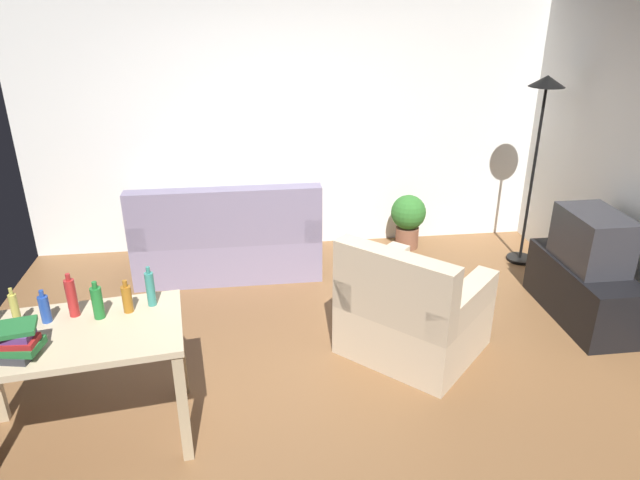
{
  "coord_description": "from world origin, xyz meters",
  "views": [
    {
      "loc": [
        -0.41,
        -3.49,
        2.52
      ],
      "look_at": [
        0.1,
        0.5,
        0.75
      ],
      "focal_mm": 32.32,
      "sensor_mm": 36.0,
      "label": 1
    }
  ],
  "objects_px": {
    "tv_stand": "(582,290)",
    "book_stack": "(13,342)",
    "potted_plant": "(408,218)",
    "bottle_amber": "(127,298)",
    "tv": "(593,239)",
    "bottle_red": "(72,297)",
    "bottle_green": "(97,302)",
    "bottle_blue": "(45,308)",
    "bottle_squat": "(15,310)",
    "couch": "(228,241)",
    "bottle_tall": "(150,288)",
    "desk": "(75,348)",
    "torchiere_lamp": "(541,120)",
    "armchair": "(411,314)"
  },
  "relations": [
    {
      "from": "bottle_green",
      "to": "bottle_red",
      "type": "bearing_deg",
      "value": 164.06
    },
    {
      "from": "bottle_blue",
      "to": "couch",
      "type": "bearing_deg",
      "value": 64.97
    },
    {
      "from": "bottle_green",
      "to": "couch",
      "type": "bearing_deg",
      "value": 71.87
    },
    {
      "from": "bottle_red",
      "to": "bottle_tall",
      "type": "bearing_deg",
      "value": 8.88
    },
    {
      "from": "bottle_blue",
      "to": "book_stack",
      "type": "relative_size",
      "value": 0.73
    },
    {
      "from": "couch",
      "to": "bottle_amber",
      "type": "distance_m",
      "value": 2.14
    },
    {
      "from": "bottle_red",
      "to": "book_stack",
      "type": "relative_size",
      "value": 0.98
    },
    {
      "from": "bottle_squat",
      "to": "bottle_green",
      "type": "distance_m",
      "value": 0.44
    },
    {
      "from": "armchair",
      "to": "bottle_blue",
      "type": "bearing_deg",
      "value": 56.92
    },
    {
      "from": "tv",
      "to": "tv_stand",
      "type": "bearing_deg",
      "value": 90.0
    },
    {
      "from": "tv",
      "to": "book_stack",
      "type": "xyz_separation_m",
      "value": [
        -3.92,
        -1.17,
        0.15
      ]
    },
    {
      "from": "bottle_squat",
      "to": "bottle_red",
      "type": "distance_m",
      "value": 0.3
    },
    {
      "from": "armchair",
      "to": "bottle_squat",
      "type": "xyz_separation_m",
      "value": [
        -2.47,
        -0.55,
        0.54
      ]
    },
    {
      "from": "bottle_blue",
      "to": "bottle_red",
      "type": "relative_size",
      "value": 0.74
    },
    {
      "from": "bottle_amber",
      "to": "bottle_tall",
      "type": "height_order",
      "value": "bottle_tall"
    },
    {
      "from": "couch",
      "to": "potted_plant",
      "type": "xyz_separation_m",
      "value": [
        1.84,
        0.31,
        0.02
      ]
    },
    {
      "from": "bottle_amber",
      "to": "book_stack",
      "type": "bearing_deg",
      "value": -141.82
    },
    {
      "from": "torchiere_lamp",
      "to": "desk",
      "type": "distance_m",
      "value": 4.29
    },
    {
      "from": "bottle_red",
      "to": "bottle_green",
      "type": "xyz_separation_m",
      "value": [
        0.15,
        -0.04,
        -0.02
      ]
    },
    {
      "from": "tv_stand",
      "to": "bottle_tall",
      "type": "xyz_separation_m",
      "value": [
        -3.28,
        -0.72,
        0.63
      ]
    },
    {
      "from": "tv_stand",
      "to": "torchiere_lamp",
      "type": "height_order",
      "value": "torchiere_lamp"
    },
    {
      "from": "bottle_red",
      "to": "bottle_tall",
      "type": "height_order",
      "value": "bottle_red"
    },
    {
      "from": "bottle_tall",
      "to": "book_stack",
      "type": "xyz_separation_m",
      "value": [
        -0.63,
        -0.46,
        -0.03
      ]
    },
    {
      "from": "tv",
      "to": "potted_plant",
      "type": "relative_size",
      "value": 1.05
    },
    {
      "from": "potted_plant",
      "to": "book_stack",
      "type": "distance_m",
      "value": 3.98
    },
    {
      "from": "potted_plant",
      "to": "bottle_squat",
      "type": "distance_m",
      "value": 3.85
    },
    {
      "from": "tv",
      "to": "torchiere_lamp",
      "type": "distance_m",
      "value": 1.3
    },
    {
      "from": "couch",
      "to": "bottle_squat",
      "type": "bearing_deg",
      "value": 62.06
    },
    {
      "from": "bottle_red",
      "to": "bottle_amber",
      "type": "relative_size",
      "value": 1.32
    },
    {
      "from": "bottle_squat",
      "to": "book_stack",
      "type": "relative_size",
      "value": 0.87
    },
    {
      "from": "tv_stand",
      "to": "torchiere_lamp",
      "type": "xyz_separation_m",
      "value": [
        0.0,
        1.08,
        1.17
      ]
    },
    {
      "from": "potted_plant",
      "to": "bottle_amber",
      "type": "distance_m",
      "value": 3.35
    },
    {
      "from": "tv_stand",
      "to": "book_stack",
      "type": "bearing_deg",
      "value": 106.69
    },
    {
      "from": "bottle_blue",
      "to": "bottle_green",
      "type": "height_order",
      "value": "bottle_green"
    },
    {
      "from": "tv",
      "to": "bottle_squat",
      "type": "relative_size",
      "value": 2.48
    },
    {
      "from": "desk",
      "to": "bottle_blue",
      "type": "distance_m",
      "value": 0.29
    },
    {
      "from": "couch",
      "to": "book_stack",
      "type": "height_order",
      "value": "book_stack"
    },
    {
      "from": "bottle_green",
      "to": "bottle_tall",
      "type": "height_order",
      "value": "bottle_tall"
    },
    {
      "from": "book_stack",
      "to": "tv",
      "type": "bearing_deg",
      "value": 16.67
    },
    {
      "from": "bottle_red",
      "to": "book_stack",
      "type": "bearing_deg",
      "value": -116.8
    },
    {
      "from": "tv_stand",
      "to": "couch",
      "type": "bearing_deg",
      "value": 66.93
    },
    {
      "from": "potted_plant",
      "to": "bottle_amber",
      "type": "bearing_deg",
      "value": -135.47
    },
    {
      "from": "couch",
      "to": "book_stack",
      "type": "xyz_separation_m",
      "value": [
        -1.02,
        -2.4,
        0.54
      ]
    },
    {
      "from": "bottle_squat",
      "to": "armchair",
      "type": "bearing_deg",
      "value": 12.51
    },
    {
      "from": "bottle_blue",
      "to": "bottle_squat",
      "type": "bearing_deg",
      "value": -168.92
    },
    {
      "from": "couch",
      "to": "bottle_blue",
      "type": "relative_size",
      "value": 8.45
    },
    {
      "from": "couch",
      "to": "bottle_amber",
      "type": "xyz_separation_m",
      "value": [
        -0.52,
        -2.01,
        0.54
      ]
    },
    {
      "from": "torchiere_lamp",
      "to": "bottle_amber",
      "type": "distance_m",
      "value": 3.93
    },
    {
      "from": "potted_plant",
      "to": "book_stack",
      "type": "bearing_deg",
      "value": -136.49
    },
    {
      "from": "bottle_blue",
      "to": "book_stack",
      "type": "xyz_separation_m",
      "value": [
        -0.06,
        -0.34,
        0.0
      ]
    }
  ]
}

